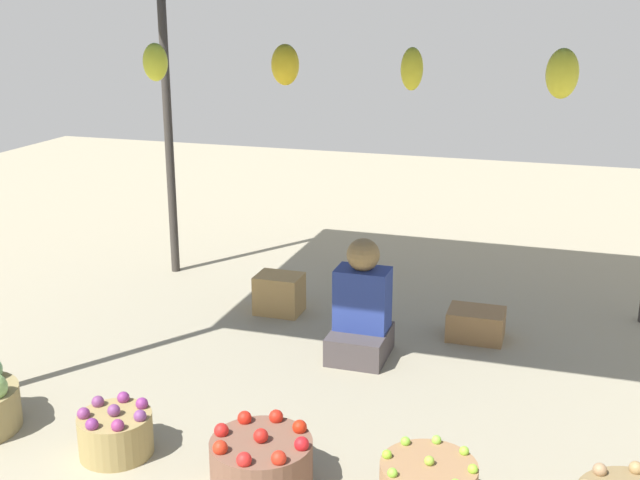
{
  "coord_description": "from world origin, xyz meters",
  "views": [
    {
      "loc": [
        1.26,
        -4.59,
        2.19
      ],
      "look_at": [
        0.0,
        -0.62,
        0.95
      ],
      "focal_mm": 44.75,
      "sensor_mm": 36.0,
      "label": 1
    }
  ],
  "objects_px": {
    "wooden_crate_near_vendor": "(476,324)",
    "wooden_crate_stacked_rear": "(279,294)",
    "vendor_person": "(361,312)",
    "basket_red_tomatoes": "(261,462)",
    "basket_purple_onions": "(116,433)"
  },
  "relations": [
    {
      "from": "vendor_person",
      "to": "wooden_crate_stacked_rear",
      "type": "relative_size",
      "value": 2.36
    },
    {
      "from": "basket_purple_onions",
      "to": "wooden_crate_stacked_rear",
      "type": "bearing_deg",
      "value": 86.82
    },
    {
      "from": "wooden_crate_near_vendor",
      "to": "wooden_crate_stacked_rear",
      "type": "xyz_separation_m",
      "value": [
        -1.44,
        0.04,
        0.04
      ]
    },
    {
      "from": "vendor_person",
      "to": "wooden_crate_near_vendor",
      "type": "bearing_deg",
      "value": 36.36
    },
    {
      "from": "wooden_crate_near_vendor",
      "to": "basket_red_tomatoes",
      "type": "bearing_deg",
      "value": -109.96
    },
    {
      "from": "basket_red_tomatoes",
      "to": "wooden_crate_stacked_rear",
      "type": "bearing_deg",
      "value": 108.32
    },
    {
      "from": "basket_purple_onions",
      "to": "basket_red_tomatoes",
      "type": "relative_size",
      "value": 0.77
    },
    {
      "from": "vendor_person",
      "to": "basket_red_tomatoes",
      "type": "bearing_deg",
      "value": -92.61
    },
    {
      "from": "wooden_crate_near_vendor",
      "to": "wooden_crate_stacked_rear",
      "type": "height_order",
      "value": "wooden_crate_stacked_rear"
    },
    {
      "from": "basket_purple_onions",
      "to": "wooden_crate_near_vendor",
      "type": "relative_size",
      "value": 0.99
    },
    {
      "from": "wooden_crate_near_vendor",
      "to": "wooden_crate_stacked_rear",
      "type": "distance_m",
      "value": 1.44
    },
    {
      "from": "wooden_crate_near_vendor",
      "to": "wooden_crate_stacked_rear",
      "type": "relative_size",
      "value": 1.13
    },
    {
      "from": "vendor_person",
      "to": "wooden_crate_stacked_rear",
      "type": "xyz_separation_m",
      "value": [
        -0.76,
        0.53,
        -0.15
      ]
    },
    {
      "from": "vendor_person",
      "to": "wooden_crate_near_vendor",
      "type": "xyz_separation_m",
      "value": [
        0.67,
        0.5,
        -0.2
      ]
    },
    {
      "from": "vendor_person",
      "to": "basket_red_tomatoes",
      "type": "height_order",
      "value": "vendor_person"
    }
  ]
}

